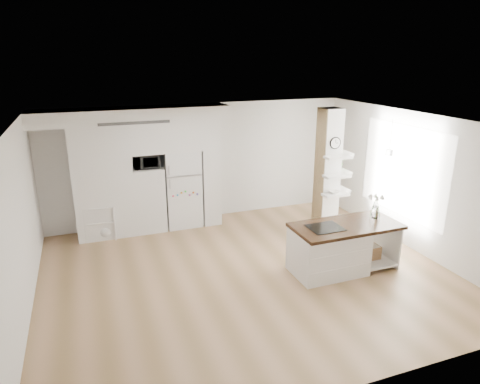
{
  "coord_description": "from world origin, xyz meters",
  "views": [
    {
      "loc": [
        -2.48,
        -6.35,
        3.73
      ],
      "look_at": [
        0.21,
        0.9,
        1.24
      ],
      "focal_mm": 32.0,
      "sensor_mm": 36.0,
      "label": 1
    }
  ],
  "objects_px": {
    "kitchen_island": "(334,248)",
    "bookshelf": "(102,224)",
    "floor_plant_a": "(322,235)",
    "refrigerator": "(182,188)"
  },
  "relations": [
    {
      "from": "kitchen_island",
      "to": "floor_plant_a",
      "type": "xyz_separation_m",
      "value": [
        0.38,
        1.03,
        -0.23
      ]
    },
    {
      "from": "refrigerator",
      "to": "floor_plant_a",
      "type": "height_order",
      "value": "refrigerator"
    },
    {
      "from": "kitchen_island",
      "to": "floor_plant_a",
      "type": "distance_m",
      "value": 1.12
    },
    {
      "from": "refrigerator",
      "to": "bookshelf",
      "type": "relative_size",
      "value": 2.38
    },
    {
      "from": "kitchen_island",
      "to": "bookshelf",
      "type": "distance_m",
      "value": 4.81
    },
    {
      "from": "floor_plant_a",
      "to": "bookshelf",
      "type": "bearing_deg",
      "value": 155.53
    },
    {
      "from": "refrigerator",
      "to": "floor_plant_a",
      "type": "xyz_separation_m",
      "value": [
        2.41,
        -2.1,
        -0.65
      ]
    },
    {
      "from": "bookshelf",
      "to": "refrigerator",
      "type": "bearing_deg",
      "value": 10.89
    },
    {
      "from": "refrigerator",
      "to": "floor_plant_a",
      "type": "bearing_deg",
      "value": -41.05
    },
    {
      "from": "kitchen_island",
      "to": "bookshelf",
      "type": "height_order",
      "value": "kitchen_island"
    }
  ]
}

